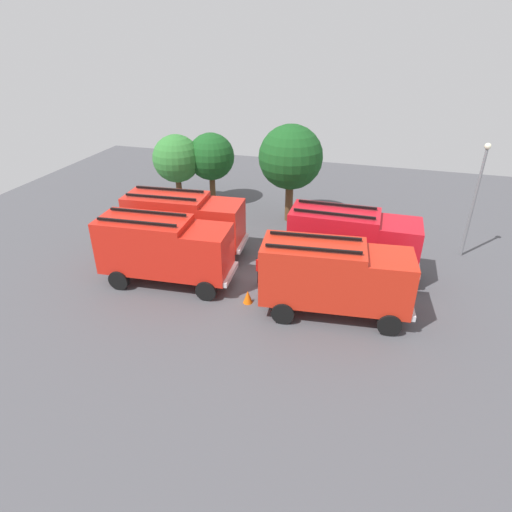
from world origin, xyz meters
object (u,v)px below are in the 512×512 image
(firefighter_2, at_px, (260,269))
(tree_2, at_px, (291,158))
(fire_truck_0, at_px, (164,247))
(tree_1, at_px, (211,157))
(fire_truck_2, at_px, (184,220))
(fire_truck_3, at_px, (352,239))
(tree_0, at_px, (176,159))
(fire_truck_1, at_px, (334,276))
(firefighter_1, at_px, (277,245))
(lamppost, at_px, (476,193))
(firefighter_0, at_px, (112,247))
(traffic_cone_0, at_px, (248,297))

(firefighter_2, bearing_deg, tree_2, 24.95)
(fire_truck_0, height_order, tree_1, tree_1)
(firefighter_2, xyz_separation_m, tree_1, (-7.01, 10.82, 2.76))
(tree_1, bearing_deg, firefighter_2, -57.08)
(fire_truck_2, bearing_deg, fire_truck_3, -3.09)
(fire_truck_2, height_order, tree_0, tree_0)
(fire_truck_1, height_order, tree_2, tree_2)
(fire_truck_0, xyz_separation_m, firefighter_2, (4.97, 1.28, -1.20))
(firefighter_1, xyz_separation_m, tree_1, (-7.15, 7.72, 2.82))
(fire_truck_0, xyz_separation_m, tree_1, (-2.04, 12.10, 1.56))
(fire_truck_2, bearing_deg, lamppost, 10.55)
(firefighter_0, xyz_separation_m, tree_1, (2.10, 10.94, 2.67))
(fire_truck_1, distance_m, traffic_cone_0, 4.60)
(fire_truck_1, xyz_separation_m, fire_truck_3, (0.43, 4.25, 0.00))
(lamppost, bearing_deg, fire_truck_3, -147.18)
(fire_truck_3, bearing_deg, tree_1, 144.25)
(firefighter_1, xyz_separation_m, firefighter_2, (-0.15, -3.11, 0.07))
(firefighter_2, distance_m, tree_0, 13.63)
(traffic_cone_0, bearing_deg, tree_0, 128.58)
(fire_truck_3, xyz_separation_m, firefighter_0, (-13.65, -2.69, -1.11))
(fire_truck_3, height_order, lamppost, lamppost)
(tree_0, bearing_deg, firefighter_0, -88.84)
(fire_truck_2, height_order, firefighter_0, fire_truck_2)
(tree_2, distance_m, lamppost, 11.76)
(firefighter_0, height_order, traffic_cone_0, firefighter_0)
(tree_0, relative_size, traffic_cone_0, 7.86)
(fire_truck_3, distance_m, lamppost, 7.93)
(fire_truck_0, xyz_separation_m, firefighter_1, (5.11, 4.38, -1.26))
(fire_truck_0, distance_m, tree_2, 11.63)
(firefighter_1, xyz_separation_m, traffic_cone_0, (-0.25, -5.07, -0.54))
(fire_truck_2, xyz_separation_m, firefighter_2, (5.48, -2.35, -1.20))
(tree_1, distance_m, traffic_cone_0, 14.91)
(lamppost, bearing_deg, fire_truck_2, -165.06)
(firefighter_0, height_order, tree_1, tree_1)
(tree_1, bearing_deg, firefighter_1, -47.17)
(fire_truck_1, xyz_separation_m, firefighter_0, (-13.23, 1.56, -1.11))
(fire_truck_0, height_order, firefighter_2, fire_truck_0)
(firefighter_0, height_order, lamppost, lamppost)
(tree_2, distance_m, traffic_cone_0, 11.92)
(firefighter_1, height_order, tree_2, tree_2)
(fire_truck_2, relative_size, firefighter_1, 4.59)
(firefighter_0, relative_size, traffic_cone_0, 2.62)
(fire_truck_3, relative_size, traffic_cone_0, 10.27)
(traffic_cone_0, bearing_deg, firefighter_2, 87.02)
(firefighter_1, bearing_deg, tree_1, 149.06)
(fire_truck_2, height_order, traffic_cone_0, fire_truck_2)
(fire_truck_1, distance_m, firefighter_2, 4.61)
(tree_1, bearing_deg, firefighter_0, -100.86)
(lamppost, bearing_deg, fire_truck_1, -129.32)
(fire_truck_1, xyz_separation_m, lamppost, (6.90, 8.43, 1.89))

